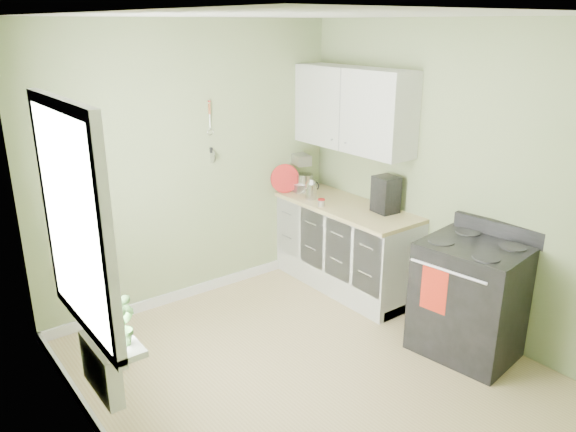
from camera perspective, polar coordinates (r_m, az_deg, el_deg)
floor at (r=4.66m, az=2.23°, el=-15.82°), size 3.20×3.60×0.02m
ceiling at (r=3.82m, az=2.78°, el=19.86°), size 3.20×3.60×0.02m
wall_back at (r=5.50m, az=-9.71°, el=5.06°), size 3.20×0.02×2.70m
wall_left at (r=3.32m, az=-19.53°, el=-5.28°), size 0.02×3.60×2.70m
wall_right at (r=5.18m, az=16.34°, el=3.69°), size 0.02×3.60×2.70m
base_cabinets at (r=5.87m, az=5.88°, el=-3.24°), size 0.60×1.60×0.87m
countertop at (r=5.71m, az=5.96°, el=0.96°), size 0.64×1.60×0.04m
upper_cabinets at (r=5.65m, az=6.62°, el=10.76°), size 0.35×1.40×0.80m
window at (r=3.53m, az=-21.04°, el=-0.54°), size 0.06×1.14×1.44m
window_sill at (r=3.81m, az=-18.78°, el=-9.86°), size 0.18×1.14×0.04m
radiator at (r=3.92m, az=-18.43°, el=-14.50°), size 0.12×0.50×0.35m
wall_utensils at (r=5.52m, az=-7.84°, el=7.49°), size 0.02×0.14×0.58m
stove at (r=4.94m, az=18.05°, el=-7.92°), size 0.80×0.88×1.10m
stand_mixer at (r=6.17m, az=1.15°, el=4.46°), size 0.30×0.40×0.44m
kettle at (r=5.84m, az=2.37°, el=2.73°), size 0.20×0.12×0.21m
coffee_maker at (r=5.49m, az=9.89°, el=2.09°), size 0.22×0.24×0.35m
red_tray at (r=6.04m, az=-0.33°, el=3.82°), size 0.31×0.16×0.31m
jar at (r=5.62m, az=3.41°, el=1.37°), size 0.07×0.07×0.08m
plant_a at (r=3.36m, az=-16.48°, el=-10.04°), size 0.21×0.18×0.33m
plant_b at (r=3.73m, az=-18.97°, el=-7.28°), size 0.23×0.24×0.33m
plant_c at (r=4.00m, az=-20.37°, el=-5.93°), size 0.23×0.23×0.29m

